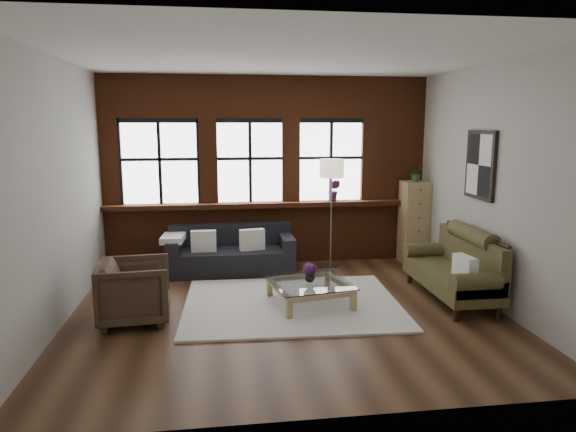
{
  "coord_description": "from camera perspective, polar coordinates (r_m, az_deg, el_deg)",
  "views": [
    {
      "loc": [
        -0.84,
        -6.3,
        2.4
      ],
      "look_at": [
        0.1,
        0.6,
        1.15
      ],
      "focal_mm": 32.0,
      "sensor_mm": 36.0,
      "label": 1
    }
  ],
  "objects": [
    {
      "name": "pillow_a",
      "position": [
        8.32,
        -9.36,
        -2.76
      ],
      "size": [
        0.4,
        0.14,
        0.34
      ],
      "primitive_type": "cube",
      "rotation": [
        0.0,
        0.0,
        -0.0
      ],
      "color": "white",
      "rests_on": "dark_sofa"
    },
    {
      "name": "window_left",
      "position": [
        8.83,
        -14.04,
        5.65
      ],
      "size": [
        1.38,
        0.1,
        1.5
      ],
      "primitive_type": null,
      "color": "black",
      "rests_on": "brick_backwall"
    },
    {
      "name": "flowers",
      "position": [
        6.87,
        2.45,
        -5.94
      ],
      "size": [
        0.17,
        0.17,
        0.17
      ],
      "primitive_type": "sphere",
      "color": "#511E58",
      "rests_on": "vase"
    },
    {
      "name": "dark_sofa",
      "position": [
        8.45,
        -6.34,
        -3.79
      ],
      "size": [
        2.04,
        0.82,
        0.74
      ],
      "primitive_type": null,
      "color": "black",
      "rests_on": "floor"
    },
    {
      "name": "wall_left",
      "position": [
        6.64,
        -24.44,
        2.33
      ],
      "size": [
        0.0,
        5.0,
        5.0
      ],
      "primitive_type": "plane",
      "rotation": [
        1.57,
        0.0,
        1.57
      ],
      "color": "#B2AFA6",
      "rests_on": "ground"
    },
    {
      "name": "floor",
      "position": [
        6.8,
        -0.15,
        -10.5
      ],
      "size": [
        5.5,
        5.5,
        0.0
      ],
      "primitive_type": "plane",
      "color": "#3E2616",
      "rests_on": "ground"
    },
    {
      "name": "wall_back",
      "position": [
        8.88,
        -2.3,
        5.0
      ],
      "size": [
        5.5,
        0.0,
        5.5
      ],
      "primitive_type": "plane",
      "rotation": [
        1.57,
        0.0,
        0.0
      ],
      "color": "#B2AFA6",
      "rests_on": "ground"
    },
    {
      "name": "window_mid",
      "position": [
        8.8,
        -4.24,
        5.91
      ],
      "size": [
        1.38,
        0.1,
        1.5
      ],
      "primitive_type": null,
      "color": "black",
      "rests_on": "brick_backwall"
    },
    {
      "name": "shag_rug",
      "position": [
        7.01,
        0.42,
        -9.71
      ],
      "size": [
        2.95,
        2.36,
        0.03
      ],
      "primitive_type": "cube",
      "rotation": [
        0.0,
        0.0,
        -0.04
      ],
      "color": "beige",
      "rests_on": "floor"
    },
    {
      "name": "coffee_table",
      "position": [
        6.97,
        2.43,
        -8.61
      ],
      "size": [
        1.16,
        1.16,
        0.34
      ],
      "primitive_type": null,
      "rotation": [
        0.0,
        0.0,
        0.18
      ],
      "color": "tan",
      "rests_on": "shag_rug"
    },
    {
      "name": "potted_plant_top",
      "position": [
        9.11,
        14.05,
        4.67
      ],
      "size": [
        0.33,
        0.31,
        0.29
      ],
      "primitive_type": "imported",
      "rotation": [
        0.0,
        0.0,
        0.35
      ],
      "color": "#2D5923",
      "rests_on": "drawer_chest"
    },
    {
      "name": "armchair",
      "position": [
        6.61,
        -16.65,
        -8.01
      ],
      "size": [
        0.91,
        0.89,
        0.77
      ],
      "primitive_type": "imported",
      "rotation": [
        0.0,
        0.0,
        1.65
      ],
      "color": "#3B2C1D",
      "rests_on": "floor"
    },
    {
      "name": "floor_lamp",
      "position": [
        8.58,
        4.82,
        0.69
      ],
      "size": [
        0.4,
        0.4,
        1.98
      ],
      "primitive_type": null,
      "color": "#A5A5A8",
      "rests_on": "floor"
    },
    {
      "name": "pillow_settee",
      "position": [
        6.88,
        19.06,
        -5.6
      ],
      "size": [
        0.18,
        0.39,
        0.34
      ],
      "primitive_type": "cube",
      "rotation": [
        0.0,
        0.0,
        0.11
      ],
      "color": "white",
      "rests_on": "vintage_settee"
    },
    {
      "name": "sill_plant",
      "position": [
        8.92,
        5.16,
        2.85
      ],
      "size": [
        0.26,
        0.24,
        0.38
      ],
      "primitive_type": "imported",
      "rotation": [
        0.0,
        0.0,
        -0.42
      ],
      "color": "#511E58",
      "rests_on": "sill_ledge"
    },
    {
      "name": "window_right",
      "position": [
        8.99,
        4.75,
        5.99
      ],
      "size": [
        1.38,
        0.1,
        1.5
      ],
      "primitive_type": null,
      "color": "black",
      "rests_on": "brick_backwall"
    },
    {
      "name": "wall_poster",
      "position": [
        7.52,
        20.61,
        5.33
      ],
      "size": [
        0.05,
        0.74,
        0.94
      ],
      "primitive_type": null,
      "color": "black",
      "rests_on": "wall_right"
    },
    {
      "name": "wall_right",
      "position": [
        7.3,
        21.8,
        3.15
      ],
      "size": [
        0.0,
        5.0,
        5.0
      ],
      "primitive_type": "plane",
      "rotation": [
        1.57,
        0.0,
        -1.57
      ],
      "color": "#B2AFA6",
      "rests_on": "ground"
    },
    {
      "name": "vase",
      "position": [
        6.9,
        2.45,
        -6.76
      ],
      "size": [
        0.15,
        0.15,
        0.14
      ],
      "primitive_type": "imported",
      "rotation": [
        0.0,
        0.0,
        -0.12
      ],
      "color": "#B2B2B2",
      "rests_on": "coffee_table"
    },
    {
      "name": "pillow_b",
      "position": [
        8.33,
        -4.01,
        -2.63
      ],
      "size": [
        0.42,
        0.21,
        0.34
      ],
      "primitive_type": "cube",
      "rotation": [
        0.0,
        0.0,
        0.19
      ],
      "color": "white",
      "rests_on": "dark_sofa"
    },
    {
      "name": "vintage_settee",
      "position": [
        7.43,
        17.64,
        -5.25
      ],
      "size": [
        0.81,
        1.82,
        0.97
      ],
      "primitive_type": null,
      "color": "#494121",
      "rests_on": "floor"
    },
    {
      "name": "brick_backwall",
      "position": [
        8.82,
        -2.27,
        4.96
      ],
      "size": [
        5.5,
        0.12,
        3.2
      ],
      "primitive_type": null,
      "color": "brown",
      "rests_on": "floor"
    },
    {
      "name": "sill_ledge",
      "position": [
        8.8,
        -2.19,
        1.28
      ],
      "size": [
        5.5,
        0.3,
        0.08
      ],
      "primitive_type": "cube",
      "color": "brown",
      "rests_on": "brick_backwall"
    },
    {
      "name": "wall_front",
      "position": [
        3.98,
        4.61,
        -1.48
      ],
      "size": [
        5.5,
        0.0,
        5.5
      ],
      "primitive_type": "plane",
      "rotation": [
        -1.57,
        0.0,
        0.0
      ],
      "color": "#B2AFA6",
      "rests_on": "ground"
    },
    {
      "name": "ceiling",
      "position": [
        6.41,
        -0.17,
        17.34
      ],
      "size": [
        5.5,
        5.5,
        0.0
      ],
      "primitive_type": "plane",
      "rotation": [
        3.14,
        0.0,
        0.0
      ],
      "color": "white",
      "rests_on": "ground"
    },
    {
      "name": "drawer_chest",
      "position": [
        9.22,
        13.82,
        -0.66
      ],
      "size": [
        0.44,
        0.44,
        1.43
      ],
      "primitive_type": "cube",
      "color": "tan",
      "rests_on": "floor"
    }
  ]
}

